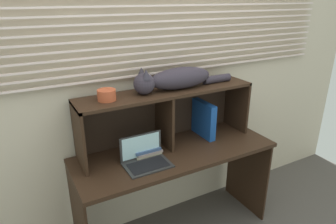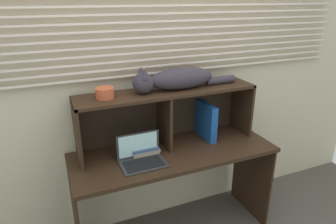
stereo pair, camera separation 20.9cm
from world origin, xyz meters
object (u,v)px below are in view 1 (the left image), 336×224
(binder_upright, at_px, (204,119))
(small_basket, at_px, (107,95))
(book_stack, at_px, (143,147))
(cat, at_px, (175,79))
(laptop, at_px, (145,158))

(binder_upright, distance_m, small_basket, 0.85)
(binder_upright, bearing_deg, book_stack, -179.43)
(book_stack, bearing_deg, small_basket, 178.73)
(cat, height_order, book_stack, cat)
(binder_upright, bearing_deg, cat, 180.00)
(book_stack, relative_size, small_basket, 2.04)
(cat, height_order, binder_upright, cat)
(small_basket, bearing_deg, book_stack, -1.27)
(laptop, relative_size, small_basket, 2.55)
(laptop, xyz_separation_m, small_basket, (-0.18, 0.17, 0.43))
(laptop, height_order, small_basket, small_basket)
(book_stack, distance_m, small_basket, 0.51)
(cat, bearing_deg, laptop, -152.22)
(laptop, height_order, book_stack, laptop)
(binder_upright, bearing_deg, laptop, -163.88)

